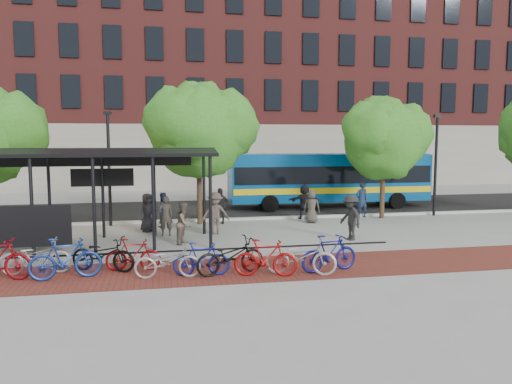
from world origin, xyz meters
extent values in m
plane|color=#9E9E99|center=(0.00, 0.00, 0.00)|extent=(160.00, 160.00, 0.00)
cube|color=black|center=(0.00, 8.00, 0.01)|extent=(160.00, 8.00, 0.01)
cube|color=#B7B7B2|center=(0.00, 4.00, 0.06)|extent=(160.00, 0.25, 0.12)
cube|color=maroon|center=(-2.00, -5.00, 0.00)|extent=(24.00, 3.00, 0.01)
cube|color=black|center=(-3.30, -4.10, 0.00)|extent=(12.00, 0.05, 0.95)
cube|color=maroon|center=(10.00, 26.00, 10.00)|extent=(55.00, 14.00, 20.00)
cube|color=#7A664C|center=(-16.00, 40.00, 15.00)|extent=(22.00, 22.00, 30.00)
cylinder|color=black|center=(-9.00, -1.85, 1.65)|extent=(0.12, 0.12, 3.30)
cylinder|color=black|center=(-9.00, 0.85, 1.65)|extent=(0.12, 0.12, 3.30)
cylinder|color=black|center=(-7.00, -1.85, 1.65)|extent=(0.12, 0.12, 3.30)
cylinder|color=black|center=(-7.00, 0.85, 1.65)|extent=(0.12, 0.12, 3.30)
cylinder|color=black|center=(-5.00, -1.85, 1.65)|extent=(0.12, 0.12, 3.30)
cylinder|color=black|center=(-5.00, 0.85, 1.65)|extent=(0.12, 0.12, 3.30)
cylinder|color=black|center=(-3.00, -1.85, 1.65)|extent=(0.12, 0.12, 3.30)
cylinder|color=black|center=(-3.00, 0.85, 1.65)|extent=(0.12, 0.12, 3.30)
cube|color=black|center=(-10.00, -1.90, 1.00)|extent=(4.50, 0.08, 1.40)
cube|color=black|center=(-8.00, -1.20, 3.45)|extent=(10.60, 1.65, 0.29)
cube|color=black|center=(-8.00, 0.20, 3.45)|extent=(10.60, 1.65, 0.29)
cube|color=black|center=(-8.00, 0.90, 3.05)|extent=(9.00, 0.10, 0.40)
cube|color=black|center=(-7.00, 0.95, 2.40)|extent=(2.40, 0.12, 0.70)
cube|color=#FF7200|center=(-7.00, 1.03, 2.40)|extent=(2.20, 0.02, 0.55)
sphere|color=#34701D|center=(-11.00, 3.50, 4.28)|extent=(3.20, 3.20, 3.20)
cylinder|color=#382619|center=(-3.00, 3.30, 1.26)|extent=(0.24, 0.24, 2.52)
sphere|color=#34701D|center=(-3.00, 3.30, 4.20)|extent=(4.20, 4.20, 4.20)
sphere|color=#34701D|center=(-1.95, 3.50, 4.50)|extent=(3.36, 3.36, 3.36)
sphere|color=#34701D|center=(-3.84, 3.00, 4.60)|extent=(3.15, 3.15, 3.15)
sphere|color=#34701D|center=(-2.90, 3.70, 5.00)|extent=(2.94, 2.94, 2.94)
cylinder|color=#382619|center=(6.00, 3.30, 1.14)|extent=(0.24, 0.24, 2.27)
sphere|color=#34701D|center=(6.00, 3.30, 3.79)|extent=(3.80, 3.80, 3.80)
sphere|color=#34701D|center=(6.95, 3.50, 4.09)|extent=(3.04, 3.04, 3.04)
sphere|color=#34701D|center=(5.24, 3.00, 4.20)|extent=(2.85, 2.85, 2.85)
sphere|color=#34701D|center=(6.10, 3.70, 4.59)|extent=(2.66, 2.66, 2.66)
cylinder|color=black|center=(-7.00, 3.60, 2.50)|extent=(0.14, 0.14, 5.00)
cube|color=black|center=(-7.00, 3.60, 5.05)|extent=(0.35, 0.20, 0.15)
cylinder|color=black|center=(9.00, 3.60, 2.50)|extent=(0.14, 0.14, 5.00)
cube|color=black|center=(9.00, 3.60, 5.05)|extent=(0.35, 0.20, 0.15)
cube|color=#074B8B|center=(4.67, 7.53, 1.73)|extent=(11.41, 2.72, 2.60)
cube|color=black|center=(4.67, 7.53, 1.94)|extent=(11.18, 2.76, 0.95)
cube|color=yellow|center=(4.67, 7.53, 1.09)|extent=(11.29, 2.77, 0.33)
cube|color=#074B8B|center=(4.67, 7.53, 2.98)|extent=(11.17, 2.47, 0.17)
cylinder|color=black|center=(1.01, 6.38, 0.45)|extent=(0.91, 0.29, 0.91)
cylinder|color=black|center=(1.07, 8.84, 0.45)|extent=(0.91, 0.29, 0.91)
cylinder|color=black|center=(8.27, 6.21, 0.45)|extent=(0.91, 0.29, 0.91)
cylinder|color=black|center=(8.33, 8.67, 0.45)|extent=(0.91, 0.29, 0.91)
imported|color=#A5A5A7|center=(-8.33, -4.40, 0.52)|extent=(2.01, 0.79, 1.04)
imported|color=navy|center=(-7.40, -5.12, 0.60)|extent=(2.05, 0.88, 1.19)
imported|color=black|center=(-6.46, -4.44, 0.52)|extent=(2.10, 1.38, 1.04)
imported|color=maroon|center=(-5.58, -4.54, 0.49)|extent=(1.68, 0.62, 0.99)
imported|color=#98989A|center=(-4.58, -5.51, 0.49)|extent=(1.89, 0.73, 0.98)
imported|color=navy|center=(-3.63, -5.46, 0.49)|extent=(1.66, 0.59, 0.98)
imported|color=black|center=(-2.79, -5.48, 0.54)|extent=(2.19, 1.22, 1.09)
imported|color=#980D0E|center=(-1.83, -5.88, 0.54)|extent=(1.88, 0.92, 1.09)
imported|color=#A9AAAC|center=(-0.78, -5.88, 0.54)|extent=(2.19, 1.36, 1.09)
imported|color=navy|center=(0.14, -5.71, 0.56)|extent=(1.92, 0.91, 1.11)
imported|color=black|center=(-5.31, 1.80, 0.82)|extent=(0.95, 0.89, 1.64)
imported|color=#37332C|center=(-4.57, 0.75, 0.82)|extent=(0.62, 0.43, 1.64)
imported|color=#1B2941|center=(-4.70, 2.83, 0.77)|extent=(0.92, 0.83, 1.55)
imported|color=#4C4038|center=(-2.55, 0.67, 0.87)|extent=(1.13, 0.65, 1.75)
imported|color=black|center=(-2.06, 3.27, 0.83)|extent=(1.04, 0.65, 1.65)
imported|color=black|center=(2.16, 3.80, 0.85)|extent=(1.64, 0.75, 1.70)
imported|color=#413B34|center=(2.16, 2.61, 0.77)|extent=(0.88, 0.74, 1.54)
imported|color=#1C2741|center=(5.12, 3.77, 0.89)|extent=(0.71, 0.53, 1.78)
imported|color=brown|center=(-3.90, -1.00, 0.80)|extent=(0.89, 0.97, 1.59)
imported|color=black|center=(2.47, -1.47, 0.88)|extent=(0.93, 1.27, 1.77)
camera|label=1|loc=(-4.71, -19.54, 3.96)|focal=35.00mm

